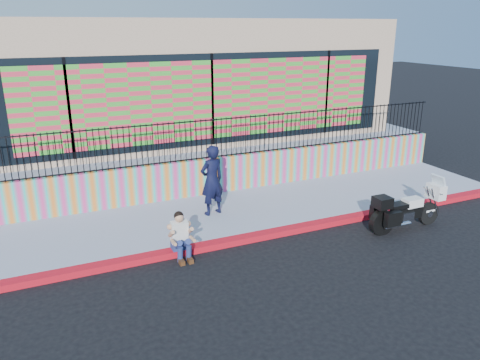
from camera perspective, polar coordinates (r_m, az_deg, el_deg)
ground at (r=11.88m, az=4.00°, el=-6.84°), size 90.00×90.00×0.00m
red_curb at (r=11.85m, az=4.01°, el=-6.51°), size 16.00×0.30×0.15m
sidewalk at (r=13.20m, az=0.65°, el=-3.77°), size 16.00×3.00×0.15m
mural_wall at (r=14.37m, az=-2.00°, el=0.74°), size 16.00×0.20×1.10m
metal_fence at (r=14.07m, az=-2.05°, el=5.21°), size 15.80×0.04×1.20m
elevated_platform at (r=19.05m, az=-7.81°, el=4.77°), size 16.00×10.00×1.25m
storefront_building at (r=18.41m, az=-7.97°, el=12.58°), size 14.00×8.06×4.00m
police_motorcycle at (r=12.75m, az=19.52°, el=-3.34°), size 2.16×0.71×1.35m
police_officer at (r=12.51m, az=-3.44°, el=-0.02°), size 0.79×0.61×1.92m
seated_man at (r=10.70m, az=-7.15°, el=-7.26°), size 0.54×0.71×1.06m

